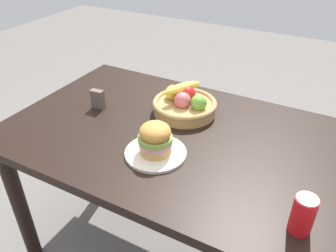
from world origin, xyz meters
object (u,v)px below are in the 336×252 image
Objects in this scene: sandwich at (155,138)px; soda_can at (303,215)px; fruit_basket at (185,103)px; plate at (156,153)px; napkin_holder at (98,99)px.

sandwich is 1.03× the size of soda_can.
fruit_basket is (-0.59, 0.45, -0.02)m from soda_can.
plate is 0.56m from soda_can.
soda_can reaches higher than napkin_holder.
fruit_basket is at bearing 16.67° from napkin_holder.
napkin_holder is (-0.96, 0.30, -0.02)m from soda_can.
sandwich reaches higher than fruit_basket.
sandwich is 0.34m from fruit_basket.
fruit_basket is at bearing 142.71° from soda_can.
plate is at bearing -82.93° from fruit_basket.
plate is at bearing 168.19° from soda_can.
soda_can is (0.55, -0.11, 0.06)m from plate.
plate is 0.34m from fruit_basket.
soda_can is at bearing -11.81° from sandwich.
fruit_basket is 3.22× the size of napkin_holder.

